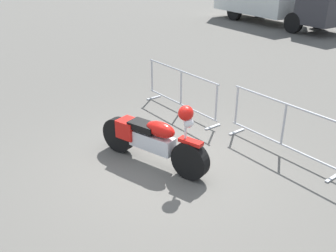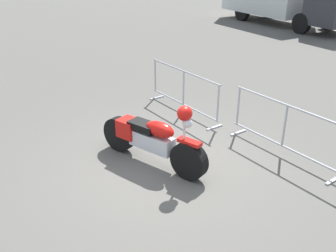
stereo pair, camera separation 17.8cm
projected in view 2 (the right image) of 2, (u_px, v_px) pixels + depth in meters
ground_plane at (166, 165)px, 7.05m from camera, size 120.00×120.00×0.00m
motorcycle at (152, 139)px, 6.91m from camera, size 2.39×0.66×1.35m
crowd_barrier_near at (184, 91)px, 9.12m from camera, size 2.55×0.65×1.07m
crowd_barrier_far at (284, 129)px, 7.18m from camera, size 2.55×0.65×1.07m
pedestrian at (320, 2)px, 21.66m from camera, size 0.44×0.44×1.69m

